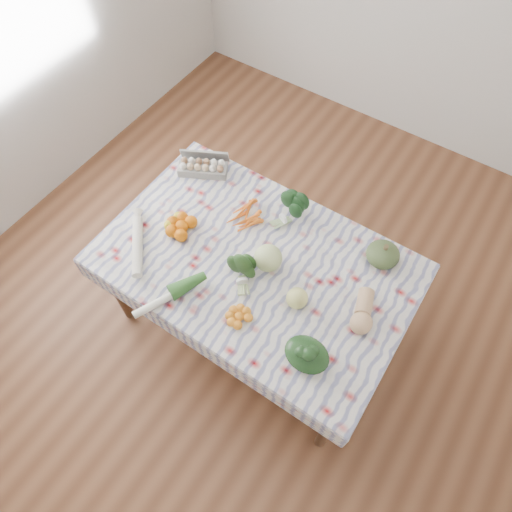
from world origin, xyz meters
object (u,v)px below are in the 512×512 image
Objects in this scene: egg_carton at (203,168)px; cabbage at (268,258)px; butternut_squash at (363,311)px; dining_table at (256,270)px; kabocha_squash at (383,254)px; grapefruit at (297,298)px.

cabbage is (0.68, -0.34, 0.03)m from egg_carton.
butternut_squash reaches higher than egg_carton.
dining_table is 5.46× the size of egg_carton.
dining_table is at bearing -57.62° from egg_carton.
kabocha_squash is at bearing 34.47° from dining_table.
kabocha_squash is 1.60× the size of grapefruit.
cabbage reaches higher than butternut_squash.
dining_table is at bearing -145.53° from kabocha_squash.
dining_table is 0.68m from kabocha_squash.
butternut_squash is (1.23, -0.32, 0.02)m from egg_carton.
egg_carton is 1.24× the size of butternut_squash.
egg_carton is at bearing 153.92° from cabbage.
grapefruit is (0.24, -0.11, -0.02)m from cabbage.
kabocha_squash reaches higher than grapefruit.
cabbage is at bearing -143.37° from kabocha_squash.
dining_table is 9.03× the size of kabocha_squash.
dining_table is 14.42× the size of grapefruit.
dining_table is 0.72m from egg_carton.
butternut_squash is at bearing -42.74° from egg_carton.
dining_table is at bearing 163.31° from grapefruit.
cabbage is at bearing 14.41° from dining_table.
grapefruit is (0.31, -0.09, 0.14)m from dining_table.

